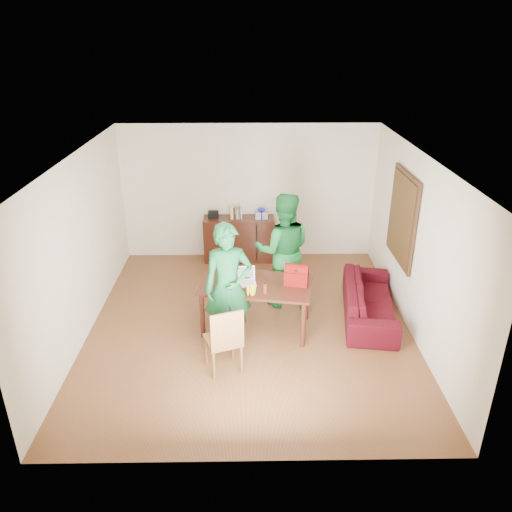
{
  "coord_description": "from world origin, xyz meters",
  "views": [
    {
      "loc": [
        -0.01,
        -6.78,
        4.3
      ],
      "look_at": [
        0.1,
        0.13,
        1.15
      ],
      "focal_mm": 35.0,
      "sensor_mm": 36.0,
      "label": 1
    }
  ],
  "objects_px": {
    "table": "(256,289)",
    "chair": "(224,351)",
    "person_near": "(228,287)",
    "sofa": "(369,300)",
    "bottle": "(265,288)",
    "person_far": "(283,250)",
    "laptop": "(245,281)",
    "red_bag": "(296,276)"
  },
  "relations": [
    {
      "from": "chair",
      "to": "bottle",
      "type": "height_order",
      "value": "chair"
    },
    {
      "from": "table",
      "to": "bottle",
      "type": "height_order",
      "value": "bottle"
    },
    {
      "from": "table",
      "to": "bottle",
      "type": "relative_size",
      "value": 9.93
    },
    {
      "from": "red_bag",
      "to": "sofa",
      "type": "xyz_separation_m",
      "value": [
        1.24,
        0.37,
        -0.62
      ]
    },
    {
      "from": "laptop",
      "to": "bottle",
      "type": "bearing_deg",
      "value": -51.85
    },
    {
      "from": "laptop",
      "to": "red_bag",
      "type": "height_order",
      "value": "red_bag"
    },
    {
      "from": "bottle",
      "to": "sofa",
      "type": "distance_m",
      "value": 1.93
    },
    {
      "from": "bottle",
      "to": "laptop",
      "type": "bearing_deg",
      "value": 133.54
    },
    {
      "from": "person_far",
      "to": "laptop",
      "type": "distance_m",
      "value": 1.03
    },
    {
      "from": "table",
      "to": "laptop",
      "type": "height_order",
      "value": "laptop"
    },
    {
      "from": "person_near",
      "to": "sofa",
      "type": "xyz_separation_m",
      "value": [
        2.25,
        0.78,
        -0.67
      ]
    },
    {
      "from": "person_far",
      "to": "red_bag",
      "type": "bearing_deg",
      "value": 100.51
    },
    {
      "from": "person_near",
      "to": "laptop",
      "type": "relative_size",
      "value": 5.71
    },
    {
      "from": "red_bag",
      "to": "person_far",
      "type": "bearing_deg",
      "value": 113.04
    },
    {
      "from": "laptop",
      "to": "red_bag",
      "type": "bearing_deg",
      "value": -7.14
    },
    {
      "from": "table",
      "to": "person_far",
      "type": "height_order",
      "value": "person_far"
    },
    {
      "from": "table",
      "to": "person_near",
      "type": "xyz_separation_m",
      "value": [
        -0.41,
        -0.44,
        0.27
      ]
    },
    {
      "from": "table",
      "to": "person_near",
      "type": "relative_size",
      "value": 0.95
    },
    {
      "from": "table",
      "to": "chair",
      "type": "bearing_deg",
      "value": -103.66
    },
    {
      "from": "red_bag",
      "to": "laptop",
      "type": "bearing_deg",
      "value": -168.88
    },
    {
      "from": "chair",
      "to": "laptop",
      "type": "relative_size",
      "value": 2.99
    },
    {
      "from": "table",
      "to": "chair",
      "type": "relative_size",
      "value": 1.81
    },
    {
      "from": "table",
      "to": "person_near",
      "type": "height_order",
      "value": "person_near"
    },
    {
      "from": "person_near",
      "to": "table",
      "type": "bearing_deg",
      "value": 37.87
    },
    {
      "from": "person_near",
      "to": "sofa",
      "type": "distance_m",
      "value": 2.48
    },
    {
      "from": "chair",
      "to": "sofa",
      "type": "relative_size",
      "value": 0.5
    },
    {
      "from": "bottle",
      "to": "sofa",
      "type": "relative_size",
      "value": 0.09
    },
    {
      "from": "person_far",
      "to": "bottle",
      "type": "distance_m",
      "value": 1.16
    },
    {
      "from": "person_near",
      "to": "sofa",
      "type": "bearing_deg",
      "value": 9.43
    },
    {
      "from": "person_far",
      "to": "table",
      "type": "bearing_deg",
      "value": 60.57
    },
    {
      "from": "person_far",
      "to": "sofa",
      "type": "height_order",
      "value": "person_far"
    },
    {
      "from": "table",
      "to": "person_far",
      "type": "xyz_separation_m",
      "value": [
        0.46,
        0.8,
        0.29
      ]
    },
    {
      "from": "bottle",
      "to": "sofa",
      "type": "xyz_separation_m",
      "value": [
        1.72,
        0.65,
        -0.59
      ]
    },
    {
      "from": "person_far",
      "to": "bottle",
      "type": "height_order",
      "value": "person_far"
    },
    {
      "from": "chair",
      "to": "laptop",
      "type": "xyz_separation_m",
      "value": [
        0.3,
        1.04,
        0.54
      ]
    },
    {
      "from": "laptop",
      "to": "red_bag",
      "type": "relative_size",
      "value": 0.95
    },
    {
      "from": "laptop",
      "to": "red_bag",
      "type": "xyz_separation_m",
      "value": [
        0.77,
        -0.02,
        0.09
      ]
    },
    {
      "from": "table",
      "to": "sofa",
      "type": "bearing_deg",
      "value": 20.31
    },
    {
      "from": "laptop",
      "to": "sofa",
      "type": "distance_m",
      "value": 2.11
    },
    {
      "from": "table",
      "to": "laptop",
      "type": "bearing_deg",
      "value": -167.19
    },
    {
      "from": "laptop",
      "to": "bottle",
      "type": "height_order",
      "value": "laptop"
    },
    {
      "from": "chair",
      "to": "person_near",
      "type": "height_order",
      "value": "person_near"
    }
  ]
}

